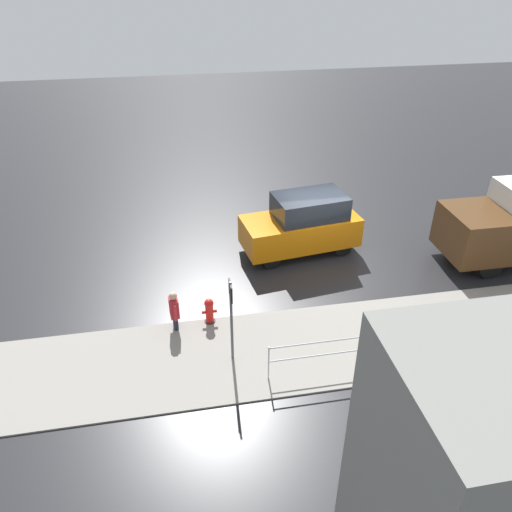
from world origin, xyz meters
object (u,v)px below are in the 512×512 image
moving_hatchback (303,224)px  sign_post (231,310)px  fire_hydrant (209,311)px  pedestrian (174,309)px

moving_hatchback → sign_post: (3.11, 4.94, 0.55)m
fire_hydrant → sign_post: (-0.43, 1.57, 1.18)m
fire_hydrant → sign_post: bearing=105.2°
moving_hatchback → fire_hydrant: moving_hatchback is taller
moving_hatchback → pedestrian: moving_hatchback is taller
pedestrian → fire_hydrant: bearing=-174.6°
moving_hatchback → pedestrian: 5.68m
fire_hydrant → pedestrian: bearing=5.4°
pedestrian → sign_post: (-1.38, 1.48, 0.90)m
pedestrian → sign_post: bearing=133.0°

